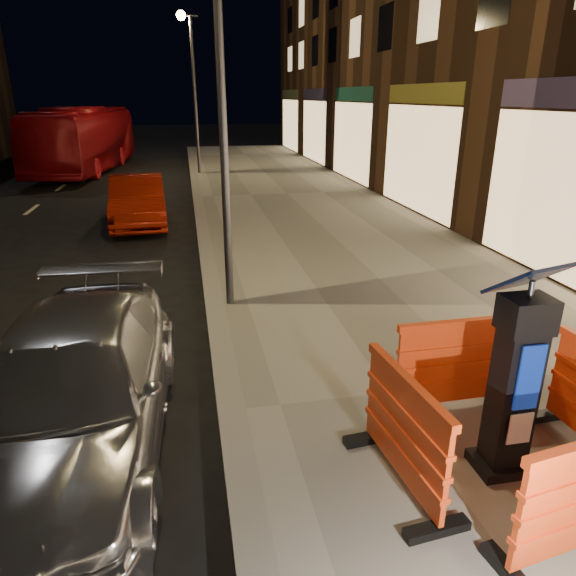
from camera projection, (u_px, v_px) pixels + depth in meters
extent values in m
plane|color=black|center=(232.00, 422.00, 5.46)|extent=(120.00, 120.00, 0.00)
cube|color=gray|center=(489.00, 387.00, 5.98)|extent=(6.00, 60.00, 0.15)
cube|color=slate|center=(232.00, 416.00, 5.44)|extent=(0.30, 60.00, 0.15)
cube|color=black|center=(515.00, 378.00, 4.26)|extent=(0.61, 0.61, 1.83)
cube|color=#FF4817|center=(454.00, 365.00, 5.27)|extent=(1.32, 0.56, 1.02)
cube|color=#FF4817|center=(404.00, 432.00, 4.23)|extent=(0.67, 1.36, 1.02)
imported|color=#AFAFB4|center=(81.00, 448.00, 5.07)|extent=(1.93, 4.45, 1.27)
imported|color=maroon|center=(140.00, 224.00, 13.84)|extent=(1.61, 3.96, 1.28)
imported|color=maroon|center=(89.00, 171.00, 23.51)|extent=(3.42, 10.22, 2.79)
cylinder|color=#3F3F44|center=(222.00, 104.00, 7.15)|extent=(0.12, 0.12, 6.00)
cylinder|color=#3F3F44|center=(195.00, 98.00, 20.93)|extent=(0.12, 0.12, 6.00)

